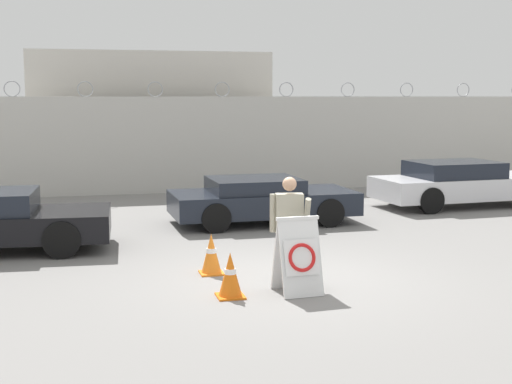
% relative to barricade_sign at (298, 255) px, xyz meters
% --- Properties ---
extents(ground_plane, '(90.00, 90.00, 0.00)m').
position_rel_barricade_sign_xyz_m(ground_plane, '(0.10, 0.73, -0.59)').
color(ground_plane, gray).
extents(perimeter_wall, '(36.00, 0.30, 3.42)m').
position_rel_barricade_sign_xyz_m(perimeter_wall, '(0.10, 11.88, 0.90)').
color(perimeter_wall, beige).
rests_on(perimeter_wall, ground_plane).
extents(building_block, '(7.90, 5.02, 4.43)m').
position_rel_barricade_sign_xyz_m(building_block, '(-0.86, 15.67, 1.63)').
color(building_block, beige).
rests_on(building_block, ground_plane).
extents(barricade_sign, '(0.68, 0.69, 1.18)m').
position_rel_barricade_sign_xyz_m(barricade_sign, '(0.00, 0.00, 0.00)').
color(barricade_sign, white).
rests_on(barricade_sign, ground_plane).
extents(security_guard, '(0.62, 0.45, 1.72)m').
position_rel_barricade_sign_xyz_m(security_guard, '(0.01, 0.53, 0.37)').
color(security_guard, '#232838').
rests_on(security_guard, ground_plane).
extents(traffic_cone_near, '(0.39, 0.39, 0.69)m').
position_rel_barricade_sign_xyz_m(traffic_cone_near, '(-1.07, 1.48, -0.24)').
color(traffic_cone_near, orange).
rests_on(traffic_cone_near, ground_plane).
extents(traffic_cone_mid, '(0.41, 0.41, 0.68)m').
position_rel_barricade_sign_xyz_m(traffic_cone_mid, '(-1.04, 0.03, -0.25)').
color(traffic_cone_mid, orange).
rests_on(traffic_cone_mid, ground_plane).
extents(parked_car_rear_sedan, '(4.33, 2.12, 1.08)m').
position_rel_barricade_sign_xyz_m(parked_car_rear_sedan, '(0.92, 5.99, -0.02)').
color(parked_car_rear_sedan, black).
rests_on(parked_car_rear_sedan, ground_plane).
extents(parked_car_far_side, '(4.82, 2.24, 1.23)m').
position_rel_barricade_sign_xyz_m(parked_car_far_side, '(6.78, 7.26, 0.04)').
color(parked_car_far_side, black).
rests_on(parked_car_far_side, ground_plane).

